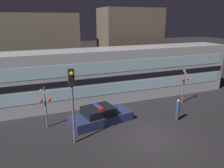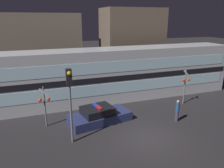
% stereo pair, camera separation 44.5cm
% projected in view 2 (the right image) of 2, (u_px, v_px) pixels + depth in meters
% --- Properties ---
extents(ground_plane, '(120.00, 120.00, 0.00)m').
position_uv_depth(ground_plane, '(147.00, 138.00, 13.35)').
color(ground_plane, '#262326').
extents(train, '(21.04, 2.89, 4.56)m').
position_uv_depth(train, '(122.00, 74.00, 19.59)').
color(train, '#B7BABF').
rests_on(train, ground_plane).
extents(police_car, '(4.61, 2.64, 1.27)m').
position_uv_depth(police_car, '(99.00, 116.00, 15.36)').
color(police_car, navy).
rests_on(police_car, ground_plane).
extents(pedestrian, '(0.27, 0.27, 1.60)m').
position_uv_depth(pedestrian, '(177.00, 110.00, 15.37)').
color(pedestrian, '#3F384C').
rests_on(pedestrian, ground_plane).
extents(crossing_signal_near, '(0.76, 0.29, 3.06)m').
position_uv_depth(crossing_signal_near, '(185.00, 83.00, 18.27)').
color(crossing_signal_near, slate).
rests_on(crossing_signal_near, ground_plane).
extents(crossing_signal_far, '(0.76, 0.29, 2.82)m').
position_uv_depth(crossing_signal_far, '(45.00, 103.00, 14.32)').
color(crossing_signal_far, slate).
rests_on(crossing_signal_far, ground_plane).
extents(traffic_light_corner, '(0.30, 0.46, 4.45)m').
position_uv_depth(traffic_light_corner, '(70.00, 91.00, 12.03)').
color(traffic_light_corner, slate).
rests_on(traffic_light_corner, ground_plane).
extents(building_left, '(8.56, 6.15, 7.58)m').
position_uv_depth(building_left, '(40.00, 48.00, 25.09)').
color(building_left, '#726656').
rests_on(building_left, ground_plane).
extents(building_center, '(6.69, 4.03, 8.15)m').
position_uv_depth(building_center, '(132.00, 45.00, 25.27)').
color(building_center, brown).
rests_on(building_center, ground_plane).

